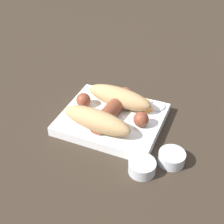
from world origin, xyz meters
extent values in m
plane|color=#33281E|center=(0.00, 0.00, 0.00)|extent=(3.00, 3.00, 0.00)
cube|color=white|center=(0.00, 0.00, 0.01)|extent=(0.23, 0.19, 0.02)
ellipsoid|color=tan|center=(0.00, -0.04, 0.05)|extent=(0.17, 0.07, 0.05)
ellipsoid|color=tan|center=(0.01, 0.06, 0.05)|extent=(0.17, 0.07, 0.05)
cylinder|color=brown|center=(0.00, 0.00, 0.04)|extent=(0.05, 0.15, 0.03)
sphere|color=brown|center=(0.08, -0.01, 0.04)|extent=(0.03, 0.03, 0.03)
sphere|color=brown|center=(-0.07, 0.01, 0.04)|extent=(0.03, 0.03, 0.03)
cylinder|color=orange|center=(-0.06, -0.08, 0.02)|extent=(0.03, 0.03, 0.00)
cylinder|color=orange|center=(-0.05, -0.08, 0.02)|extent=(0.03, 0.03, 0.00)
cylinder|color=#F99E4C|center=(-0.07, -0.05, 0.02)|extent=(0.04, 0.04, 0.00)
torus|color=silver|center=(-0.09, -0.07, 0.02)|extent=(0.04, 0.04, 0.00)
torus|color=silver|center=(-0.06, -0.08, 0.02)|extent=(0.03, 0.03, 0.00)
cylinder|color=silver|center=(-0.11, 0.11, 0.01)|extent=(0.05, 0.05, 0.03)
cylinder|color=maroon|center=(-0.11, 0.11, 0.01)|extent=(0.04, 0.04, 0.01)
cylinder|color=silver|center=(-0.16, 0.07, 0.01)|extent=(0.05, 0.05, 0.03)
cylinder|color=#4C662D|center=(-0.16, 0.07, 0.01)|extent=(0.04, 0.04, 0.01)
camera|label=1|loc=(-0.22, 0.52, 0.47)|focal=50.00mm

